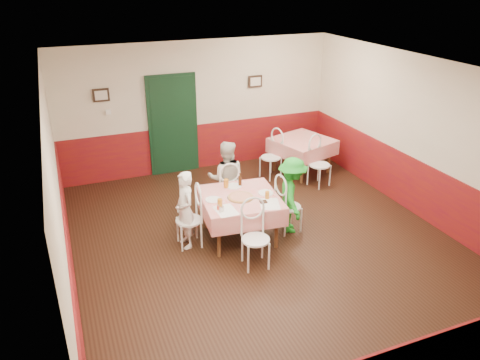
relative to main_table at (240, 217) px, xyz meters
name	(u,v)px	position (x,y,z in m)	size (l,w,h in m)	color
floor	(265,243)	(0.32, -0.32, -0.38)	(7.00, 7.00, 0.00)	black
ceiling	(270,71)	(0.32, -0.32, 2.42)	(7.00, 7.00, 0.00)	white
back_wall	(199,107)	(0.32, 3.18, 1.02)	(6.00, 0.10, 2.80)	beige
front_wall	(433,303)	(0.32, -3.82, 1.02)	(6.00, 0.10, 2.80)	beige
left_wall	(58,197)	(-2.68, -0.32, 1.02)	(0.10, 7.00, 2.80)	beige
right_wall	(424,140)	(3.32, -0.32, 1.02)	(0.10, 7.00, 2.80)	beige
wainscot_back	(200,146)	(0.32, 3.16, 0.12)	(6.00, 0.03, 1.00)	maroon
wainscot_left	(70,255)	(-2.67, -0.32, 0.12)	(0.03, 7.00, 1.00)	maroon
wainscot_right	(415,187)	(3.30, -0.32, 0.12)	(0.03, 7.00, 1.00)	maroon
door	(173,126)	(-0.28, 3.13, 0.68)	(0.96, 0.06, 2.10)	black
picture_left	(101,95)	(-1.68, 3.13, 1.48)	(0.32, 0.03, 0.26)	black
picture_right	(255,81)	(1.62, 3.13, 1.48)	(0.32, 0.03, 0.26)	black
thermostat	(108,112)	(-1.58, 3.13, 1.12)	(0.10, 0.03, 0.10)	white
main_table	(240,217)	(0.00, 0.00, 0.00)	(1.22, 1.22, 0.77)	red
second_table	(302,156)	(2.28, 2.07, 0.00)	(1.12, 1.12, 0.77)	red
chair_left	(189,220)	(-0.85, 0.09, 0.08)	(0.42, 0.42, 0.90)	white
chair_right	(288,207)	(0.85, -0.09, 0.08)	(0.42, 0.42, 0.90)	white
chair_far	(227,192)	(0.09, 0.85, 0.08)	(0.42, 0.42, 0.90)	white
chair_near	(256,240)	(-0.09, -0.85, 0.08)	(0.42, 0.42, 0.90)	white
chair_second_a	(271,158)	(1.53, 2.07, 0.08)	(0.42, 0.42, 0.90)	white
chair_second_b	(320,165)	(2.28, 1.32, 0.08)	(0.42, 0.42, 0.90)	white
pizza	(241,197)	(-0.01, -0.05, 0.40)	(0.40, 0.40, 0.03)	#B74723
plate_left	(213,200)	(-0.45, 0.04, 0.39)	(0.25, 0.25, 0.01)	white
plate_right	(266,193)	(0.43, -0.05, 0.39)	(0.25, 0.25, 0.01)	white
plate_far	(234,186)	(0.05, 0.39, 0.39)	(0.25, 0.25, 0.01)	white
glass_a	(220,203)	(-0.43, -0.24, 0.45)	(0.08, 0.08, 0.14)	#BF7219
glass_b	(267,195)	(0.37, -0.23, 0.45)	(0.07, 0.07, 0.12)	#BF7219
glass_c	(226,183)	(-0.09, 0.40, 0.46)	(0.08, 0.08, 0.15)	#BF7219
beer_bottle	(240,180)	(0.15, 0.38, 0.49)	(0.06, 0.06, 0.21)	#381C0A
shaker_a	(220,210)	(-0.48, -0.39, 0.43)	(0.04, 0.04, 0.09)	silver
shaker_b	(223,209)	(-0.44, -0.39, 0.43)	(0.04, 0.04, 0.09)	silver
shaker_c	(218,207)	(-0.48, -0.31, 0.43)	(0.04, 0.04, 0.09)	#B23319
menu_left	(226,211)	(-0.38, -0.37, 0.39)	(0.30, 0.40, 0.00)	white
menu_right	(270,204)	(0.33, -0.42, 0.39)	(0.30, 0.40, 0.00)	white
wallet	(263,202)	(0.26, -0.34, 0.40)	(0.11, 0.09, 0.02)	black
diner_left	(185,210)	(-0.90, 0.09, 0.27)	(0.47, 0.31, 1.28)	gray
diner_far	(226,178)	(0.09, 0.90, 0.32)	(0.67, 0.53, 1.39)	gray
diner_right	(292,195)	(0.90, -0.09, 0.28)	(0.85, 0.49, 1.32)	gray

